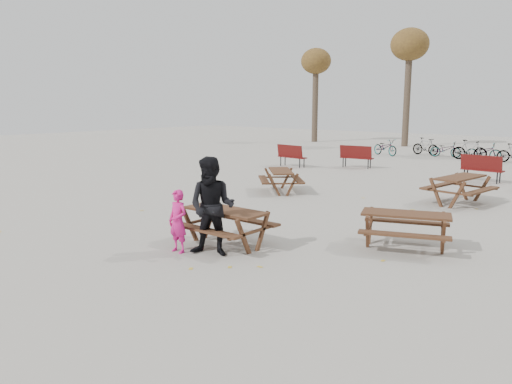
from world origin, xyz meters
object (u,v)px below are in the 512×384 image
Objects in this scene: adult at (212,207)px; picnic_table_east at (405,231)px; soda_bottle at (212,205)px; picnic_table_far at (459,190)px; child at (178,221)px; food_tray at (218,209)px; picnic_table_north at (281,181)px; main_picnic_table at (225,218)px.

adult reaches higher than picnic_table_east.
soda_bottle is 0.10× the size of picnic_table_east.
adult is at bearing 173.97° from picnic_table_far.
soda_bottle is 8.14m from picnic_table_far.
soda_bottle is at bearing 80.36° from child.
soda_bottle is 0.75m from adult.
picnic_table_east is (3.26, 2.26, -0.47)m from soda_bottle.
picnic_table_far is at bearing 72.11° from child.
soda_bottle reaches higher than food_tray.
food_tray is 0.09× the size of picnic_table_far.
picnic_table_east reaches higher than picnic_table_north.
picnic_table_east is at bearing 34.81° from soda_bottle.
picnic_table_far is (2.75, 8.52, -0.22)m from child.
main_picnic_table is 7.94m from picnic_table_far.
child is 0.66× the size of picnic_table_far.
main_picnic_table is 1.04× the size of picnic_table_east.
child reaches higher than food_tray.
food_tray is 6.63m from picnic_table_north.
adult is 1.13× the size of picnic_table_north.
main_picnic_table reaches higher than picnic_table_east.
child is 4.60m from picnic_table_east.
soda_bottle reaches higher than picnic_table_east.
adult is at bearing -155.06° from picnic_table_east.
picnic_table_far is (5.24, 1.77, 0.04)m from picnic_table_north.
main_picnic_table reaches higher than picnic_table_north.
food_tray is 1.06× the size of soda_bottle.
soda_bottle is at bearing 110.17° from adult.
picnic_table_north is at bearing 91.70° from adult.
soda_bottle is 0.87m from child.
picnic_table_north is (-2.63, 5.92, -0.48)m from soda_bottle.
food_tray is (-0.06, -0.15, 0.21)m from main_picnic_table.
adult is (0.30, -0.48, 0.17)m from food_tray.
picnic_table_north is 5.53m from picnic_table_far.
picnic_table_north is at bearing 113.95° from soda_bottle.
picnic_table_far is (2.09, 8.22, -0.56)m from adult.
child reaches higher than main_picnic_table.
adult is at bearing -68.81° from main_picnic_table.
adult reaches higher than picnic_table_north.
main_picnic_table is 0.78m from adult.
picnic_table_east is at bearing 37.26° from food_tray.
main_picnic_table is 0.93× the size of adult.
picnic_table_east is (2.74, 2.79, -0.59)m from adult.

